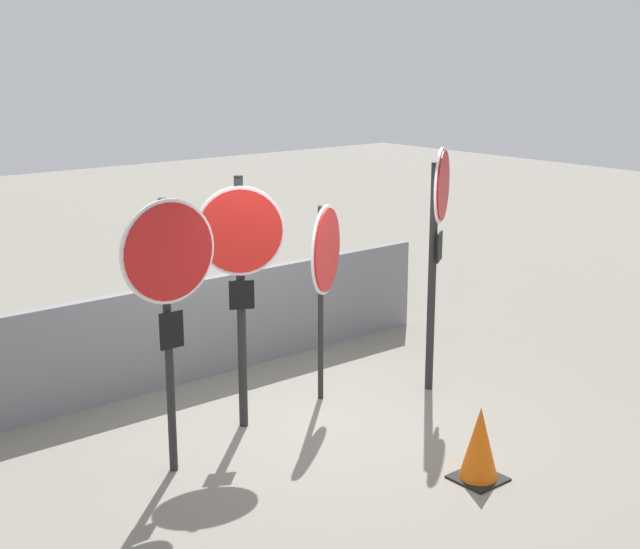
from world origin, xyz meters
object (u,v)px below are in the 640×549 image
stop_sign_0 (169,278)px  stop_sign_3 (438,224)px  stop_sign_1 (241,260)px  traffic_cone_0 (480,444)px  stop_sign_2 (325,259)px

stop_sign_0 → stop_sign_3: stop_sign_3 is taller
stop_sign_3 → stop_sign_0: bearing=145.2°
stop_sign_1 → traffic_cone_0: size_ratio=3.71×
stop_sign_1 → stop_sign_2: (1.10, 0.06, -0.16)m
stop_sign_1 → stop_sign_2: size_ratio=1.19×
stop_sign_2 → traffic_cone_0: stop_sign_2 is taller
traffic_cone_0 → stop_sign_2: bearing=86.1°
stop_sign_1 → traffic_cone_0: (0.95, -2.22, -1.39)m
stop_sign_3 → traffic_cone_0: bearing=-159.8°
stop_sign_3 → traffic_cone_0: stop_sign_3 is taller
stop_sign_0 → stop_sign_3: 3.24m
stop_sign_0 → traffic_cone_0: size_ratio=3.64×
stop_sign_0 → stop_sign_1: (1.02, 0.42, -0.07)m
stop_sign_0 → traffic_cone_0: bearing=-42.9°
stop_sign_0 → stop_sign_1: bearing=21.8°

